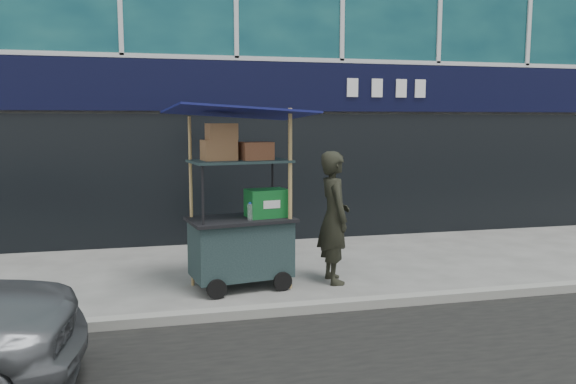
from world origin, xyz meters
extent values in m
plane|color=#61615D|center=(0.00, 0.00, 0.00)|extent=(80.00, 80.00, 0.00)
cube|color=gray|center=(0.00, -0.20, 0.06)|extent=(80.00, 0.18, 0.12)
cube|color=black|center=(0.00, 3.86, 2.90)|extent=(15.68, 0.06, 0.90)
cube|color=black|center=(0.00, 3.90, 1.20)|extent=(15.68, 0.04, 2.40)
cube|color=black|center=(-0.38, 1.03, 0.54)|extent=(1.41, 0.97, 0.76)
cylinder|color=black|center=(-0.77, 0.56, 0.13)|extent=(0.27, 0.10, 0.26)
cylinder|color=black|center=(0.13, 0.71, 0.13)|extent=(0.27, 0.10, 0.26)
cube|color=black|center=(-0.38, 1.03, 0.94)|extent=(1.51, 1.07, 0.04)
cylinder|color=black|center=(-0.92, 0.61, 1.33)|extent=(0.04, 0.04, 0.81)
cylinder|color=black|center=(0.26, 0.81, 1.33)|extent=(0.04, 0.04, 0.81)
cylinder|color=black|center=(-1.03, 1.25, 1.33)|extent=(0.04, 0.04, 0.81)
cylinder|color=black|center=(0.15, 1.45, 1.33)|extent=(0.04, 0.04, 0.81)
cube|color=black|center=(-0.38, 1.03, 1.74)|extent=(1.41, 0.97, 0.03)
cylinder|color=olive|center=(0.26, 0.81, 1.22)|extent=(0.06, 0.06, 2.44)
cylinder|color=olive|center=(-1.03, 1.25, 1.17)|extent=(0.05, 0.05, 2.33)
cube|color=#0D0C47|center=(-0.38, 1.03, 2.39)|extent=(2.04, 1.59, 0.21)
cube|color=#0E5C22|center=(-0.01, 1.04, 1.16)|extent=(0.60, 0.46, 0.38)
cylinder|color=silver|center=(-0.28, 0.83, 1.07)|extent=(0.08, 0.08, 0.22)
cylinder|color=blue|center=(-0.28, 0.83, 1.19)|extent=(0.04, 0.04, 0.02)
cube|color=#8D613B|center=(-0.66, 1.04, 1.89)|extent=(0.48, 0.39, 0.27)
cube|color=brown|center=(-0.16, 1.01, 1.87)|extent=(0.46, 0.37, 0.24)
cube|color=#8D613B|center=(-0.62, 1.02, 2.13)|extent=(0.42, 0.34, 0.22)
imported|color=black|center=(0.94, 0.98, 0.93)|extent=(0.45, 0.68, 1.86)
camera|label=1|loc=(-1.48, -6.43, 2.28)|focal=35.00mm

